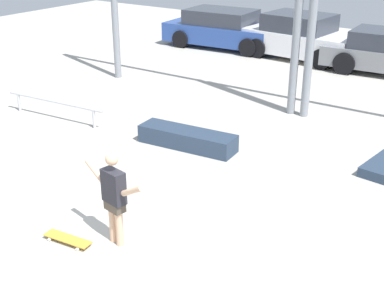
{
  "coord_description": "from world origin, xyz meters",
  "views": [
    {
      "loc": [
        4.98,
        -5.41,
        4.53
      ],
      "look_at": [
        0.06,
        1.71,
        0.67
      ],
      "focal_mm": 50.0,
      "sensor_mm": 36.0,
      "label": 1
    }
  ],
  "objects_px": {
    "parked_car_blue": "(224,29)",
    "parked_car_white": "(301,37)",
    "skateboarder": "(114,195)",
    "skateboard": "(68,239)",
    "grind_rail": "(54,104)",
    "grind_box": "(187,139)"
  },
  "relations": [
    {
      "from": "grind_box",
      "to": "parked_car_blue",
      "type": "height_order",
      "value": "parked_car_blue"
    },
    {
      "from": "grind_rail",
      "to": "parked_car_blue",
      "type": "xyz_separation_m",
      "value": [
        -0.74,
        9.02,
        0.29
      ]
    },
    {
      "from": "skateboarder",
      "to": "parked_car_blue",
      "type": "distance_m",
      "value": 13.44
    },
    {
      "from": "grind_box",
      "to": "skateboarder",
      "type": "bearing_deg",
      "value": -71.07
    },
    {
      "from": "skateboarder",
      "to": "parked_car_white",
      "type": "distance_m",
      "value": 12.51
    },
    {
      "from": "grind_box",
      "to": "grind_rail",
      "type": "distance_m",
      "value": 3.65
    },
    {
      "from": "skateboarder",
      "to": "grind_box",
      "type": "xyz_separation_m",
      "value": [
        -1.24,
        3.62,
        -0.64
      ]
    },
    {
      "from": "skateboard",
      "to": "parked_car_white",
      "type": "height_order",
      "value": "parked_car_white"
    },
    {
      "from": "parked_car_blue",
      "to": "parked_car_white",
      "type": "height_order",
      "value": "parked_car_white"
    },
    {
      "from": "parked_car_white",
      "to": "grind_rail",
      "type": "bearing_deg",
      "value": -99.47
    },
    {
      "from": "grind_rail",
      "to": "skateboard",
      "type": "bearing_deg",
      "value": -40.48
    },
    {
      "from": "skateboarder",
      "to": "parked_car_white",
      "type": "relative_size",
      "value": 0.37
    },
    {
      "from": "grind_rail",
      "to": "parked_car_white",
      "type": "xyz_separation_m",
      "value": [
        2.35,
        9.05,
        0.34
      ]
    },
    {
      "from": "skateboard",
      "to": "parked_car_blue",
      "type": "xyz_separation_m",
      "value": [
        -4.98,
        12.64,
        0.6
      ]
    },
    {
      "from": "grind_box",
      "to": "grind_rail",
      "type": "bearing_deg",
      "value": -173.41
    },
    {
      "from": "skateboarder",
      "to": "skateboard",
      "type": "height_order",
      "value": "skateboarder"
    },
    {
      "from": "skateboarder",
      "to": "parked_car_blue",
      "type": "bearing_deg",
      "value": 125.23
    },
    {
      "from": "skateboarder",
      "to": "grind_rail",
      "type": "bearing_deg",
      "value": 157.27
    },
    {
      "from": "parked_car_white",
      "to": "grind_box",
      "type": "bearing_deg",
      "value": -76.54
    },
    {
      "from": "parked_car_blue",
      "to": "parked_car_white",
      "type": "distance_m",
      "value": 3.09
    },
    {
      "from": "skateboard",
      "to": "parked_car_blue",
      "type": "height_order",
      "value": "parked_car_blue"
    },
    {
      "from": "grind_box",
      "to": "grind_rail",
      "type": "xyz_separation_m",
      "value": [
        -3.62,
        -0.42,
        0.19
      ]
    }
  ]
}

